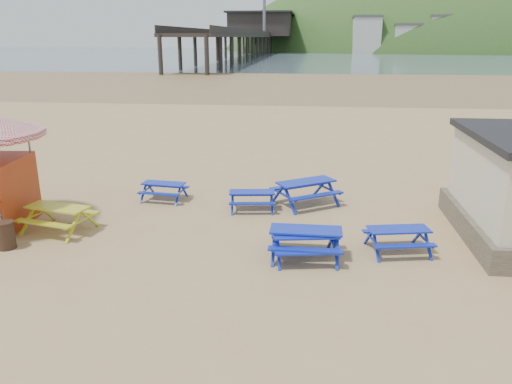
# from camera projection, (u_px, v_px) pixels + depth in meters

# --- Properties ---
(ground) EXTENTS (400.00, 400.00, 0.00)m
(ground) POSITION_uv_depth(u_px,v_px,m) (231.00, 238.00, 14.83)
(ground) COLOR tan
(ground) RESTS_ON ground
(wet_sand) EXTENTS (400.00, 400.00, 0.00)m
(wet_sand) POSITION_uv_depth(u_px,v_px,m) (296.00, 82.00, 67.01)
(wet_sand) COLOR olive
(wet_sand) RESTS_ON ground
(sea) EXTENTS (400.00, 400.00, 0.00)m
(sea) POSITION_uv_depth(u_px,v_px,m) (308.00, 54.00, 176.12)
(sea) COLOR #455763
(sea) RESTS_ON ground
(picnic_table_blue_a) EXTENTS (1.67, 1.41, 0.65)m
(picnic_table_blue_a) POSITION_uv_depth(u_px,v_px,m) (164.00, 191.00, 18.26)
(picnic_table_blue_a) COLOR #0B07AD
(picnic_table_blue_a) RESTS_ON ground
(picnic_table_blue_b) EXTENTS (1.71, 1.44, 0.65)m
(picnic_table_blue_b) POSITION_uv_depth(u_px,v_px,m) (252.00, 200.00, 17.22)
(picnic_table_blue_b) COLOR #0B07AD
(picnic_table_blue_b) RESTS_ON ground
(picnic_table_blue_c) EXTENTS (2.64, 2.53, 0.87)m
(picnic_table_blue_c) POSITION_uv_depth(u_px,v_px,m) (306.00, 193.00, 17.73)
(picnic_table_blue_c) COLOR #0B07AD
(picnic_table_blue_c) RESTS_ON ground
(picnic_table_blue_d) EXTENTS (1.94, 1.57, 0.81)m
(picnic_table_blue_d) POSITION_uv_depth(u_px,v_px,m) (306.00, 243.00, 13.48)
(picnic_table_blue_d) COLOR #0B07AD
(picnic_table_blue_d) RESTS_ON ground
(picnic_table_blue_e) EXTENTS (1.95, 1.67, 0.73)m
(picnic_table_blue_e) POSITION_uv_depth(u_px,v_px,m) (305.00, 246.00, 13.35)
(picnic_table_blue_e) COLOR #0B07AD
(picnic_table_blue_e) RESTS_ON ground
(picnic_table_blue_f) EXTENTS (1.89, 1.64, 0.70)m
(picnic_table_blue_f) POSITION_uv_depth(u_px,v_px,m) (398.00, 240.00, 13.80)
(picnic_table_blue_f) COLOR #0B07AD
(picnic_table_blue_f) RESTS_ON ground
(picnic_table_yellow) EXTENTS (2.21, 1.93, 0.80)m
(picnic_table_yellow) POSITION_uv_depth(u_px,v_px,m) (59.00, 219.00, 15.28)
(picnic_table_yellow) COLOR gold
(picnic_table_yellow) RESTS_ON ground
(litter_bin) EXTENTS (0.54, 0.54, 0.80)m
(litter_bin) POSITION_uv_depth(u_px,v_px,m) (5.00, 235.00, 14.02)
(litter_bin) COLOR #3B2A1B
(litter_bin) RESTS_ON ground
(pier) EXTENTS (24.00, 220.00, 39.29)m
(pier) POSITION_uv_depth(u_px,v_px,m) (260.00, 38.00, 184.23)
(pier) COLOR black
(pier) RESTS_ON ground
(headland_town) EXTENTS (264.00, 144.00, 108.00)m
(headland_town) POSITION_uv_depth(u_px,v_px,m) (508.00, 73.00, 226.03)
(headland_town) COLOR #2D4C1E
(headland_town) RESTS_ON ground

